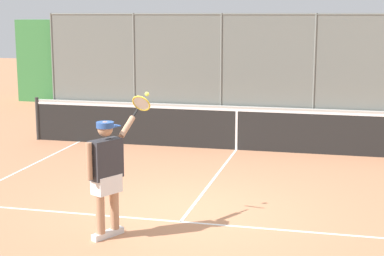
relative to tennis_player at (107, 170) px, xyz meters
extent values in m
plane|color=#B27551|center=(-0.84, -1.26, -0.98)|extent=(60.00, 60.00, 0.00)
cube|color=white|center=(-0.84, -0.84, -0.97)|extent=(6.13, 0.05, 0.01)
cube|color=white|center=(-0.84, -3.41, -0.97)|extent=(0.05, 5.16, 0.01)
cylinder|color=slate|center=(-2.33, -11.87, 0.59)|extent=(0.07, 0.07, 3.13)
cylinder|color=slate|center=(0.65, -11.87, 0.59)|extent=(0.07, 0.07, 3.13)
cylinder|color=slate|center=(3.64, -11.87, 0.59)|extent=(0.07, 0.07, 3.13)
cylinder|color=slate|center=(6.62, -11.87, 0.59)|extent=(0.07, 0.07, 3.13)
cylinder|color=slate|center=(-0.84, -11.87, 2.11)|extent=(14.93, 0.05, 0.05)
cube|color=slate|center=(-0.84, -11.87, 0.59)|extent=(14.93, 0.02, 3.13)
cube|color=#387A3D|center=(-0.84, -12.52, 0.47)|extent=(17.93, 0.90, 2.90)
cube|color=#ADADA8|center=(-0.84, -11.69, -0.90)|extent=(15.93, 0.18, 0.15)
cylinder|color=#2D2D2D|center=(4.20, -5.99, -0.44)|extent=(0.09, 0.09, 1.07)
cube|color=black|center=(-0.84, -5.99, -0.52)|extent=(10.00, 0.02, 0.91)
cube|color=white|center=(-0.84, -5.99, -0.04)|extent=(10.00, 0.04, 0.05)
cube|color=white|center=(-0.84, -5.99, -0.52)|extent=(0.05, 0.04, 0.91)
cube|color=silver|center=(0.07, 0.13, -0.93)|extent=(0.22, 0.28, 0.09)
cylinder|color=#A87A5B|center=(0.07, 0.13, -0.50)|extent=(0.13, 0.13, 0.77)
cube|color=silver|center=(-0.06, -0.09, -0.93)|extent=(0.22, 0.28, 0.09)
cylinder|color=#A87A5B|center=(-0.06, -0.09, -0.50)|extent=(0.13, 0.13, 0.77)
cube|color=white|center=(0.01, 0.02, -0.20)|extent=(0.39, 0.46, 0.26)
cube|color=#2D2D33|center=(0.01, 0.02, 0.16)|extent=(0.41, 0.52, 0.56)
cylinder|color=#A87A5B|center=(0.15, 0.28, 0.18)|extent=(0.08, 0.08, 0.51)
cylinder|color=#A87A5B|center=(-0.16, -0.40, 0.55)|extent=(0.15, 0.39, 0.29)
sphere|color=#A87A5B|center=(0.01, 0.02, 0.58)|extent=(0.21, 0.21, 0.21)
cylinder|color=#284C93|center=(0.01, 0.02, 0.64)|extent=(0.33, 0.33, 0.08)
cube|color=#284C93|center=(-0.05, -0.08, 0.61)|extent=(0.25, 0.25, 0.02)
cylinder|color=black|center=(-0.21, -0.63, 0.71)|extent=(0.06, 0.17, 0.13)
torus|color=gold|center=(-0.25, -0.82, 0.83)|extent=(0.32, 0.23, 0.26)
cylinder|color=silver|center=(-0.25, -0.82, 0.83)|extent=(0.27, 0.19, 0.21)
sphere|color=#D6E042|center=(-0.28, -0.99, 0.95)|extent=(0.07, 0.07, 0.07)
camera|label=1|loc=(-3.10, 7.80, 2.16)|focal=57.43mm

